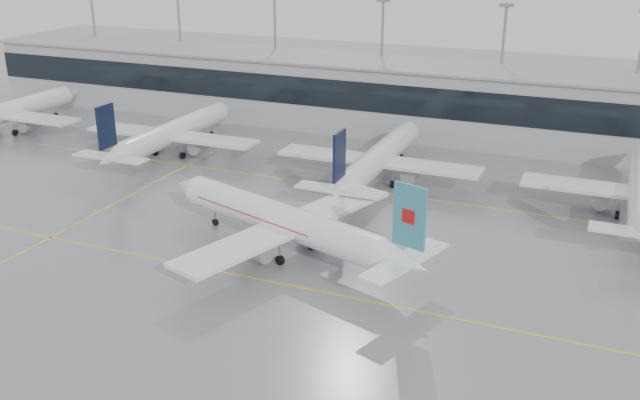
% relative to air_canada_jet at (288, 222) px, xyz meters
% --- Properties ---
extents(ground, '(320.00, 320.00, 0.00)m').
position_rel_air_canada_jet_xyz_m(ground, '(1.78, -6.87, -3.88)').
color(ground, gray).
rests_on(ground, ground).
extents(taxi_line_main, '(120.00, 0.25, 0.01)m').
position_rel_air_canada_jet_xyz_m(taxi_line_main, '(1.78, -6.87, -3.87)').
color(taxi_line_main, yellow).
rests_on(taxi_line_main, ground).
extents(taxi_line_north, '(120.00, 0.25, 0.01)m').
position_rel_air_canada_jet_xyz_m(taxi_line_north, '(1.78, 23.13, -3.87)').
color(taxi_line_north, yellow).
rests_on(taxi_line_north, ground).
extents(taxi_line_cross, '(0.25, 60.00, 0.01)m').
position_rel_air_canada_jet_xyz_m(taxi_line_cross, '(-28.22, 8.13, -3.87)').
color(taxi_line_cross, yellow).
rests_on(taxi_line_cross, ground).
extents(terminal, '(180.00, 15.00, 12.00)m').
position_rel_air_canada_jet_xyz_m(terminal, '(1.78, 55.13, 2.12)').
color(terminal, '#9C9C9F').
rests_on(terminal, ground).
extents(terminal_glass, '(180.00, 0.20, 5.00)m').
position_rel_air_canada_jet_xyz_m(terminal_glass, '(1.78, 47.58, 3.62)').
color(terminal_glass, black).
rests_on(terminal_glass, ground).
extents(terminal_roof, '(182.00, 16.00, 0.40)m').
position_rel_air_canada_jet_xyz_m(terminal_roof, '(1.78, 55.13, 8.32)').
color(terminal_roof, gray).
rests_on(terminal_roof, ground).
extents(light_masts, '(156.40, 1.00, 22.60)m').
position_rel_air_canada_jet_xyz_m(light_masts, '(1.78, 61.13, 9.47)').
color(light_masts, gray).
rests_on(light_masts, ground).
extents(air_canada_jet, '(37.39, 30.78, 12.17)m').
position_rel_air_canada_jet_xyz_m(air_canada_jet, '(0.00, 0.00, 0.00)').
color(air_canada_jet, white).
rests_on(air_canada_jet, ground).
extents(parked_jet_a, '(29.64, 36.96, 11.72)m').
position_rel_air_canada_jet_xyz_m(parked_jet_a, '(-68.22, 26.82, -0.17)').
color(parked_jet_a, silver).
rests_on(parked_jet_a, ground).
extents(parked_jet_b, '(29.64, 36.96, 11.72)m').
position_rel_air_canada_jet_xyz_m(parked_jet_b, '(-33.22, 26.82, -0.17)').
color(parked_jet_b, silver).
rests_on(parked_jet_b, ground).
extents(parked_jet_c, '(29.64, 36.96, 11.72)m').
position_rel_air_canada_jet_xyz_m(parked_jet_c, '(1.78, 26.82, -0.17)').
color(parked_jet_c, silver).
rests_on(parked_jet_c, ground).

